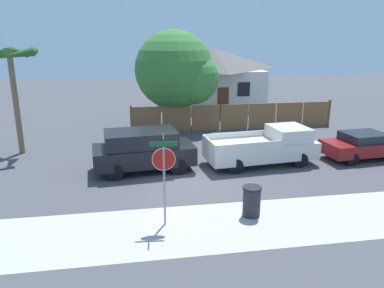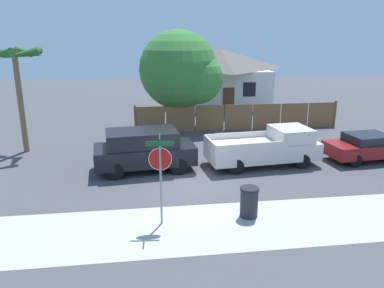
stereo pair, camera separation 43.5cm
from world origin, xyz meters
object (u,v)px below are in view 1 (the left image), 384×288
parked_sedan (365,145)px  stop_sign (164,166)px  palm_tree (11,63)px  oak_tree (178,72)px  orange_pickup (265,147)px  house (213,76)px  trash_bin (252,201)px  red_suv (143,149)px

parked_sedan → stop_sign: (-10.43, -5.14, 1.31)m
palm_tree → oak_tree: bearing=24.4°
oak_tree → orange_pickup: 8.73m
house → trash_bin: (-3.27, -20.70, -1.97)m
oak_tree → red_suv: (-2.61, -7.67, -2.68)m
palm_tree → trash_bin: palm_tree is taller
oak_tree → house: bearing=63.0°
trash_bin → red_suv: bearing=124.3°
oak_tree → trash_bin: size_ratio=6.01×
parked_sedan → palm_tree: bearing=162.1°
parked_sedan → trash_bin: 9.01m
palm_tree → stop_sign: size_ratio=1.81×
red_suv → parked_sedan: 10.91m
stop_sign → house: bearing=77.7°
house → red_suv: bearing=-113.1°
stop_sign → trash_bin: 3.29m
palm_tree → red_suv: size_ratio=1.16×
orange_pickup → trash_bin: 5.55m
house → red_suv: house is taller
orange_pickup → parked_sedan: (5.18, -0.03, -0.15)m
house → palm_tree: palm_tree is taller
parked_sedan → orange_pickup: bearing=174.1°
stop_sign → orange_pickup: bearing=48.9°
red_suv → trash_bin: size_ratio=4.42×
palm_tree → trash_bin: (9.55, -8.72, -4.06)m
orange_pickup → trash_bin: (-2.30, -5.05, -0.31)m
house → parked_sedan: size_ratio=1.78×
house → orange_pickup: size_ratio=1.48×
house → palm_tree: bearing=-136.9°
red_suv → trash_bin: bearing=-61.4°
house → parked_sedan: bearing=-75.0°
red_suv → stop_sign: (0.48, -5.14, 0.99)m
red_suv → trash_bin: red_suv is taller
oak_tree → trash_bin: 13.10m
house → trash_bin: house is taller
oak_tree → orange_pickup: size_ratio=1.18×
oak_tree → parked_sedan: (8.30, -7.67, -2.99)m
red_suv → house: bearing=61.2°
oak_tree → palm_tree: 9.64m
parked_sedan → trash_bin: parked_sedan is taller
house → parked_sedan: 16.34m
red_suv → orange_pickup: size_ratio=0.86×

